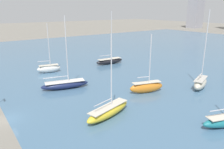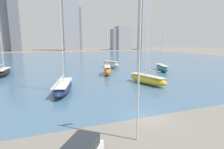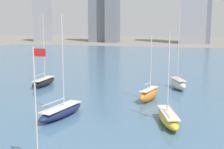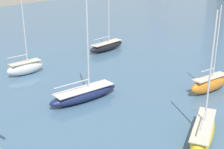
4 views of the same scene
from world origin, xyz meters
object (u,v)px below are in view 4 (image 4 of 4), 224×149
sailboat_yellow (203,131)px  sailboat_white (25,67)px  sailboat_navy (84,94)px  sailboat_orange (210,84)px  sailboat_black (107,46)px

sailboat_yellow → sailboat_white: bearing=162.6°
sailboat_navy → sailboat_yellow: (15.62, 0.35, 0.04)m
sailboat_orange → sailboat_black: size_ratio=0.75×
sailboat_white → sailboat_orange: bearing=34.4°
sailboat_yellow → sailboat_black: bearing=129.8°
sailboat_yellow → sailboat_white: (-29.45, 1.21, 0.19)m
sailboat_orange → sailboat_white: (-25.46, -10.78, -0.05)m
sailboat_navy → sailboat_white: bearing=-172.2°
sailboat_black → sailboat_white: (-1.60, -18.43, 0.18)m
sailboat_black → sailboat_navy: bearing=-54.7°
sailboat_navy → sailboat_black: size_ratio=0.96×
sailboat_navy → sailboat_orange: bearing=60.9°
sailboat_black → sailboat_white: sailboat_black is taller
sailboat_yellow → sailboat_orange: sailboat_yellow is taller
sailboat_white → sailboat_yellow: bearing=9.1°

